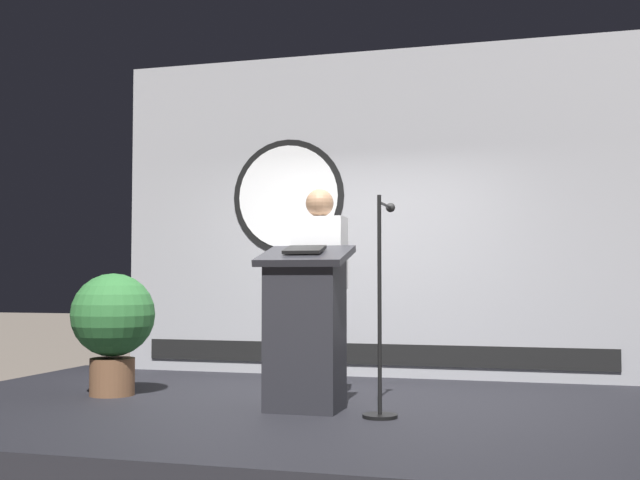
{
  "coord_description": "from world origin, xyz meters",
  "views": [
    {
      "loc": [
        1.63,
        -5.75,
        1.24
      ],
      "look_at": [
        -0.02,
        0.15,
        1.54
      ],
      "focal_mm": 44.73,
      "sensor_mm": 36.0,
      "label": 1
    }
  ],
  "objects": [
    {
      "name": "speaker_person",
      "position": [
        -0.04,
        0.23,
        1.14
      ],
      "size": [
        0.4,
        0.26,
        1.65
      ],
      "color": "black",
      "rests_on": "stage_platform"
    },
    {
      "name": "stage_platform",
      "position": [
        0.0,
        0.0,
        0.15
      ],
      "size": [
        6.4,
        4.0,
        0.3
      ],
      "primitive_type": "cube",
      "color": "black",
      "rests_on": "ground"
    },
    {
      "name": "ground_plane",
      "position": [
        0.0,
        0.0,
        0.0
      ],
      "size": [
        40.0,
        40.0,
        0.0
      ],
      "primitive_type": "plane",
      "color": "#6B6056"
    },
    {
      "name": "podium",
      "position": [
        -0.02,
        -0.25,
        0.88
      ],
      "size": [
        0.64,
        0.5,
        1.19
      ],
      "color": "#26262B",
      "rests_on": "stage_platform"
    },
    {
      "name": "microphone_stand",
      "position": [
        0.56,
        -0.34,
        0.84
      ],
      "size": [
        0.24,
        0.58,
        1.52
      ],
      "color": "black",
      "rests_on": "stage_platform"
    },
    {
      "name": "potted_plant",
      "position": [
        -1.74,
        0.05,
        0.89
      ],
      "size": [
        0.68,
        0.68,
        0.99
      ],
      "color": "brown",
      "rests_on": "stage_platform"
    },
    {
      "name": "banner_display",
      "position": [
        -0.02,
        1.85,
        1.88
      ],
      "size": [
        5.1,
        0.12,
        3.18
      ],
      "color": "#9E9EA3",
      "rests_on": "stage_platform"
    }
  ]
}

